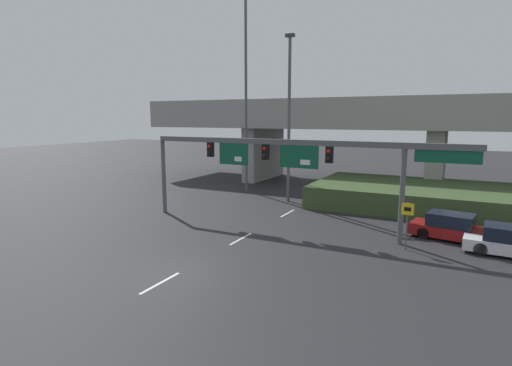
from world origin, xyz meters
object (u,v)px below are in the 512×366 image
object	(u,v)px
highway_light_pole_far	(289,115)
parked_sedan_near_right	(452,228)
speed_limit_sign	(407,219)
highway_light_pole_near	(246,86)
parked_sedan_mid_right	(511,242)
signal_gantry	(286,155)

from	to	relation	value
highway_light_pole_far	parked_sedan_near_right	bearing A→B (deg)	-23.91
speed_limit_sign	highway_light_pole_near	xyz separation A→B (m)	(-15.11, 10.69, 7.80)
highway_light_pole_far	highway_light_pole_near	bearing A→B (deg)	155.19
parked_sedan_mid_right	highway_light_pole_far	bearing A→B (deg)	158.95
highway_light_pole_near	highway_light_pole_far	size ratio (longest dim) A/B	1.39
signal_gantry	parked_sedan_mid_right	size ratio (longest dim) A/B	4.51
signal_gantry	parked_sedan_mid_right	xyz separation A→B (m)	(11.78, 0.62, -3.85)
speed_limit_sign	highway_light_pole_far	bearing A→B (deg)	140.20
highway_light_pole_near	signal_gantry	bearing A→B (deg)	-50.85
highway_light_pole_near	speed_limit_sign	bearing A→B (deg)	-35.28
signal_gantry	parked_sedan_near_right	xyz separation A→B (m)	(9.15, 2.15, -3.84)
parked_sedan_near_right	parked_sedan_mid_right	distance (m)	3.04
highway_light_pole_near	parked_sedan_mid_right	world-z (taller)	highway_light_pole_near
parked_sedan_near_right	parked_sedan_mid_right	size ratio (longest dim) A/B	1.07
signal_gantry	parked_sedan_mid_right	world-z (taller)	signal_gantry
signal_gantry	parked_sedan_near_right	world-z (taller)	signal_gantry
highway_light_pole_near	parked_sedan_near_right	bearing A→B (deg)	-24.18
signal_gantry	parked_sedan_near_right	bearing A→B (deg)	13.21
signal_gantry	speed_limit_sign	size ratio (longest dim) A/B	8.00
signal_gantry	highway_light_pole_far	distance (m)	8.38
speed_limit_sign	highway_light_pole_far	xyz separation A→B (m)	(-9.99, 8.32, 5.24)
highway_light_pole_far	parked_sedan_mid_right	world-z (taller)	highway_light_pole_far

